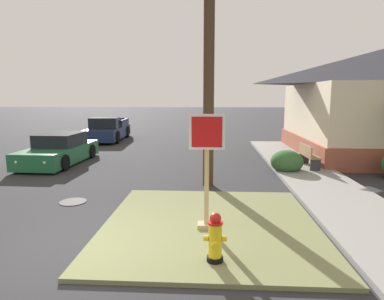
# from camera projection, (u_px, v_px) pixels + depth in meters

# --- Properties ---
(ground_plane) EXTENTS (160.00, 160.00, 0.00)m
(ground_plane) POSITION_uv_depth(u_px,v_px,m) (78.00, 251.00, 6.01)
(ground_plane) COLOR #2B2B2D
(grass_corner_patch) EXTENTS (4.54, 4.74, 0.08)m
(grass_corner_patch) POSITION_uv_depth(u_px,v_px,m) (210.00, 224.00, 7.16)
(grass_corner_patch) COLOR olive
(grass_corner_patch) RESTS_ON ground
(sidewalk_strip) EXTENTS (2.20, 17.23, 0.12)m
(sidewalk_strip) POSITION_uv_depth(u_px,v_px,m) (313.00, 177.00, 11.20)
(sidewalk_strip) COLOR gray
(sidewalk_strip) RESTS_ON ground
(fire_hydrant) EXTENTS (0.38, 0.34, 0.83)m
(fire_hydrant) POSITION_uv_depth(u_px,v_px,m) (215.00, 239.00, 5.41)
(fire_hydrant) COLOR black
(fire_hydrant) RESTS_ON grass_corner_patch
(stop_sign) EXTENTS (0.71, 0.29, 2.36)m
(stop_sign) POSITION_uv_depth(u_px,v_px,m) (207.00, 174.00, 6.70)
(stop_sign) COLOR tan
(stop_sign) RESTS_ON grass_corner_patch
(manhole_cover) EXTENTS (0.70, 0.70, 0.02)m
(manhole_cover) POSITION_uv_depth(u_px,v_px,m) (73.00, 202.00, 8.77)
(manhole_cover) COLOR black
(manhole_cover) RESTS_ON ground
(parked_sedan_green) EXTENTS (1.99, 4.34, 1.25)m
(parked_sedan_green) POSITION_uv_depth(u_px,v_px,m) (59.00, 150.00, 13.80)
(parked_sedan_green) COLOR #1E6038
(parked_sedan_green) RESTS_ON ground
(pickup_truck_navy) EXTENTS (2.23, 5.12, 1.48)m
(pickup_truck_navy) POSITION_uv_depth(u_px,v_px,m) (108.00, 131.00, 20.98)
(pickup_truck_navy) COLOR #19234C
(pickup_truck_navy) RESTS_ON ground
(street_bench) EXTENTS (0.44, 1.51, 0.85)m
(street_bench) POSITION_uv_depth(u_px,v_px,m) (308.00, 155.00, 12.52)
(street_bench) COLOR #93704C
(street_bench) RESTS_ON sidewalk_strip
(utility_pole) EXTENTS (1.89, 0.33, 8.82)m
(utility_pole) POSITION_uv_depth(u_px,v_px,m) (209.00, 34.00, 9.71)
(utility_pole) COLOR #42301E
(utility_pole) RESTS_ON ground
(shrub_by_curb) EXTENTS (1.17, 1.17, 0.84)m
(shrub_by_curb) POSITION_uv_depth(u_px,v_px,m) (287.00, 162.00, 12.07)
(shrub_by_curb) COLOR #32612F
(shrub_by_curb) RESTS_ON ground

